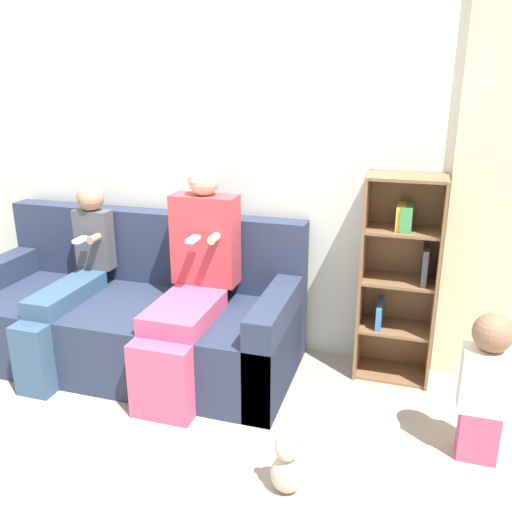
% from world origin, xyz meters
% --- Properties ---
extents(ground_plane, '(14.00, 14.00, 0.00)m').
position_xyz_m(ground_plane, '(0.00, 0.00, 0.00)').
color(ground_plane, '#9E9384').
extents(back_wall, '(10.00, 0.06, 2.55)m').
position_xyz_m(back_wall, '(0.00, 1.04, 1.27)').
color(back_wall, silver).
rests_on(back_wall, ground_plane).
extents(couch, '(2.15, 0.91, 0.94)m').
position_xyz_m(couch, '(-0.38, 0.56, 0.30)').
color(couch, '#28334C').
rests_on(couch, ground_plane).
extents(adult_seated, '(0.41, 0.86, 1.31)m').
position_xyz_m(adult_seated, '(0.09, 0.47, 0.66)').
color(adult_seated, '#DB4C75').
rests_on(adult_seated, ground_plane).
extents(child_seated, '(0.25, 0.89, 1.14)m').
position_xyz_m(child_seated, '(-0.74, 0.42, 0.57)').
color(child_seated, '#335170').
rests_on(child_seated, ground_plane).
extents(toddler_standing, '(0.23, 0.19, 0.78)m').
position_xyz_m(toddler_standing, '(1.74, 0.16, 0.42)').
color(toddler_standing, '#DB4C75').
rests_on(toddler_standing, ground_plane).
extents(bookshelf, '(0.45, 0.31, 1.28)m').
position_xyz_m(bookshelf, '(1.28, 0.89, 0.67)').
color(bookshelf, brown).
rests_on(bookshelf, ground_plane).
extents(teddy_bear, '(0.15, 0.12, 0.31)m').
position_xyz_m(teddy_bear, '(0.89, -0.35, 0.14)').
color(teddy_bear, beige).
rests_on(teddy_bear, ground_plane).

